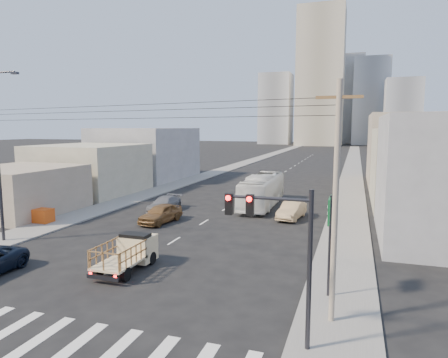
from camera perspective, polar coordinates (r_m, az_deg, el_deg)
The scene contains 25 objects.
ground at distance 22.75m, azimuth -16.08°, elevation -13.85°, with size 420.00×420.00×0.00m, color black.
sidewalk_left at distance 90.98m, azimuth 2.94°, elevation 2.29°, with size 3.50×180.00×0.12m, color slate.
sidewalk_right at distance 87.78m, azimuth 17.91°, elevation 1.76°, with size 3.50×180.00×0.12m, color slate.
crosswalk at distance 18.55m, azimuth -27.14°, elevation -19.44°, with size 18.59×3.80×0.01m.
lane_dashes at distance 71.91m, azimuth 8.39°, elevation 0.83°, with size 0.15×104.00×0.01m.
flatbed_pickup at distance 23.87m, azimuth -13.58°, elevation -9.96°, with size 1.95×4.41×1.90m.
city_bus at distance 41.50m, azimuth 5.48°, elevation -1.66°, with size 2.73×11.68×3.25m, color white.
sedan_brown at distance 34.74m, azimuth -9.03°, elevation -4.88°, with size 1.89×4.70×1.60m, color brown.
sedan_tan at distance 36.30m, azimuth 9.64°, elevation -4.43°, with size 1.61×4.60×1.52m, color tan.
sedan_grey at distance 39.46m, azimuth -8.51°, elevation -3.55°, with size 1.96×4.81×1.40m, color slate.
traffic_signal at distance 14.68m, azimuth 8.17°, elevation -8.71°, with size 3.23×0.35×6.00m.
green_sign at distance 19.43m, azimuth 14.85°, elevation -5.91°, with size 0.18×1.60×5.00m.
utility_pole at distance 16.68m, azimuth 15.64°, elevation -3.05°, with size 1.80×0.24×10.00m.
overhead_wires at distance 22.51m, azimuth -14.73°, elevation 9.28°, with size 23.01×5.02×0.72m.
crate_stack at distance 37.45m, azimuth -24.62°, elevation -4.75°, with size 1.80×1.20×1.14m.
bldg_right_mid at distance 46.17m, azimuth 27.31°, elevation 1.44°, with size 11.00×14.00×8.00m, color #A7A286.
bldg_right_far at distance 61.98m, azimuth 25.54°, elevation 3.78°, with size 12.00×16.00×10.00m, color gray.
bldg_left_near at distance 42.56m, azimuth -27.20°, elevation -1.44°, with size 9.00×10.00×4.40m, color gray.
bldg_left_mid at distance 52.09m, azimuth -18.63°, elevation 1.35°, with size 11.00×12.00×6.00m, color #A7A286.
bldg_left_far at distance 64.83m, azimuth -11.06°, elevation 3.60°, with size 12.00×16.00×8.00m, color gray.
high_rise_tower at distance 189.37m, azimuth 13.64°, elevation 13.82°, with size 20.00×20.00×60.00m, color tan.
midrise_ne at distance 202.84m, azimuth 20.22°, elevation 10.30°, with size 16.00×16.00×40.00m, color gray.
midrise_nw at distance 201.26m, azimuth 7.42°, elevation 9.86°, with size 15.00×15.00×34.00m, color gray.
midrise_back at distance 217.93m, azimuth 16.91°, elevation 10.73°, with size 18.00×18.00×44.00m, color gray.
midrise_east at distance 183.37m, azimuth 24.12°, elevation 8.59°, with size 14.00×14.00×28.00m, color gray.
Camera 1 is at (12.19, -17.40, 8.13)m, focal length 32.00 mm.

